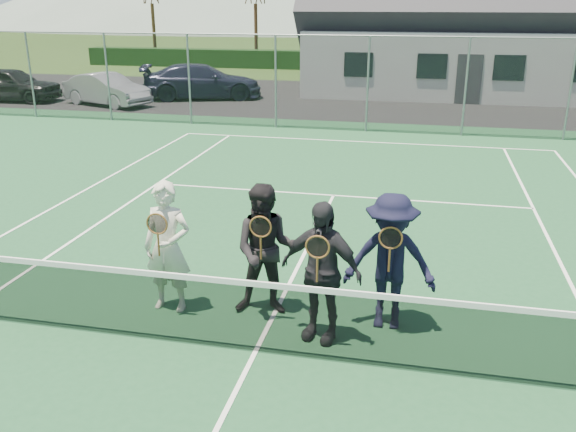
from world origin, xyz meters
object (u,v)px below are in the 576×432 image
clubhouse (482,1)px  player_b (266,250)px  tennis_net (255,314)px  car_b (107,90)px  player_c (321,271)px  player_a (168,247)px  car_a (10,84)px  car_c (202,81)px  player_d (390,262)px

clubhouse → player_b: (-4.12, -22.97, -3.07)m
tennis_net → car_b: bearing=123.0°
player_b → player_c: same height
player_a → tennis_net: bearing=-30.4°
car_b → player_a: bearing=-129.0°
car_b → clubhouse: 16.88m
car_b → player_b: size_ratio=2.15×
car_a → player_a: (13.82, -15.82, 0.21)m
car_b → tennis_net: size_ratio=0.33×
clubhouse → player_b: 23.54m
car_a → player_c: 22.69m
car_a → car_c: bearing=-75.0°
player_c → car_a: bearing=134.6°
car_c → player_c: 20.34m
clubhouse → player_d: clubhouse is taller
clubhouse → player_c: 23.91m
player_a → player_d: size_ratio=1.00×
car_c → player_b: (7.50, -18.06, 0.18)m
car_a → player_d: player_d is taller
tennis_net → player_d: (1.50, 0.99, 0.38)m
car_a → player_b: 21.76m
tennis_net → player_d: size_ratio=6.49×
car_c → tennis_net: (7.62, -19.08, -0.20)m
car_b → player_b: player_b is taller
player_a → player_c: same height
player_b → tennis_net: bearing=-83.4°
car_b → car_c: bearing=-31.0°
clubhouse → tennis_net: bearing=-99.5°
car_a → tennis_net: size_ratio=0.36×
car_c → player_d: size_ratio=2.82×
car_b → car_c: 4.04m
clubhouse → player_c: size_ratio=8.67×
car_b → player_c: 19.71m
tennis_net → player_c: 0.95m
player_c → player_d: 0.93m
clubhouse → player_a: clubhouse is taller
player_a → car_b: bearing=120.7°
car_a → car_b: car_a is taller
player_a → player_d: bearing=3.0°
clubhouse → player_d: 23.35m
car_c → clubhouse: (11.62, 4.92, 3.25)m
player_b → player_d: bearing=-1.2°
tennis_net → player_b: (-0.12, 1.02, 0.38)m
car_a → car_b: bearing=-94.0°
car_c → car_b: bearing=110.7°
player_a → player_d: same height
car_b → clubhouse: clubhouse is taller
clubhouse → player_a: 23.98m
car_b → car_a: bearing=108.8°
player_a → player_c: (2.12, -0.32, -0.00)m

